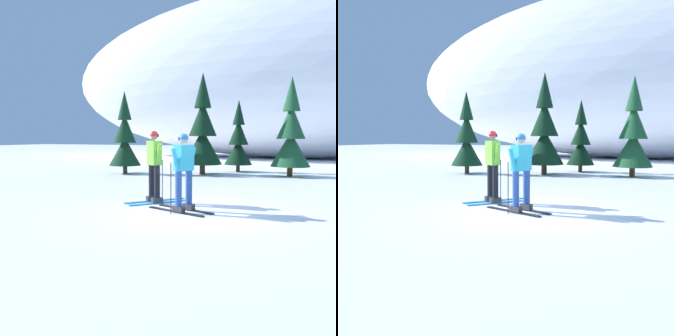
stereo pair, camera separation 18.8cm
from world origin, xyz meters
TOP-DOWN VIEW (x-y plane):
  - ground_plane at (0.00, 0.00)m, footprint 120.00×120.00m
  - skier_lime_jacket at (-1.30, 0.74)m, footprint 1.43×1.63m
  - skier_cyan_jacket at (-0.20, -0.01)m, footprint 1.65×0.93m
  - pine_tree_far_left at (-5.86, 6.85)m, footprint 1.47×1.47m
  - pine_tree_center_left at (-2.47, 8.05)m, footprint 1.78×1.78m
  - pine_tree_center at (-1.25, 9.88)m, footprint 1.35×1.35m
  - pine_tree_center_right at (1.28, 8.70)m, footprint 1.66×1.66m
  - snow_ridge_background at (0.17, 22.92)m, footprint 39.96×14.36m

SIDE VIEW (x-z plane):
  - ground_plane at x=0.00m, z-range 0.00..0.00m
  - skier_cyan_jacket at x=-0.20m, z-range 0.06..1.84m
  - skier_lime_jacket at x=-1.30m, z-range 0.05..1.91m
  - pine_tree_center at x=-1.25m, z-range -0.29..3.22m
  - pine_tree_far_left at x=-5.86m, z-range -0.31..3.50m
  - pine_tree_center_right at x=1.28m, z-range -0.35..3.94m
  - pine_tree_center_left at x=-2.47m, z-range -0.38..4.23m
  - snow_ridge_background at x=0.17m, z-range 0.00..13.46m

